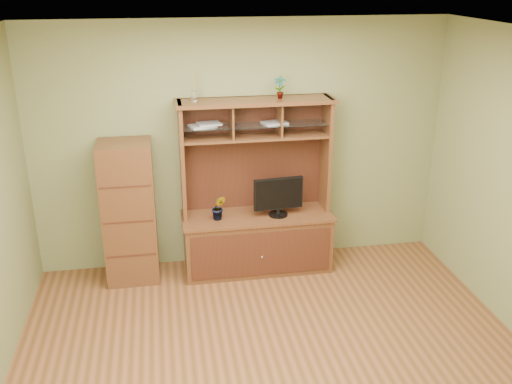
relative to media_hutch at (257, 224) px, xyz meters
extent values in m
cube|color=brown|center=(-0.12, -1.73, -0.53)|extent=(4.50, 4.00, 0.02)
cube|color=white|center=(-0.12, -1.73, 2.19)|extent=(4.50, 4.00, 0.02)
cube|color=olive|center=(-0.12, 0.28, 0.83)|extent=(4.50, 0.02, 2.70)
cube|color=#462114|center=(0.00, -0.02, -0.21)|extent=(1.60, 0.55, 0.62)
cube|color=#36180E|center=(0.00, -0.30, -0.21)|extent=(1.50, 0.01, 0.50)
sphere|color=silver|center=(0.00, -0.32, -0.24)|extent=(0.02, 0.02, 0.02)
cube|color=#462114|center=(0.00, -0.02, 0.11)|extent=(1.64, 0.59, 0.03)
cube|color=#462114|center=(-0.78, 0.08, 0.75)|extent=(0.04, 0.35, 1.25)
cube|color=#462114|center=(0.78, 0.08, 0.75)|extent=(0.04, 0.35, 1.25)
cube|color=#36180E|center=(0.00, 0.24, 0.75)|extent=(1.52, 0.02, 1.25)
cube|color=#462114|center=(0.00, 0.08, 1.36)|extent=(1.66, 0.40, 0.04)
cube|color=#462114|center=(0.00, 0.08, 0.98)|extent=(1.52, 0.32, 0.02)
cube|color=#462114|center=(-0.25, 0.08, 1.16)|extent=(0.02, 0.31, 0.35)
cube|color=#462114|center=(0.25, 0.08, 1.16)|extent=(0.02, 0.31, 0.35)
cube|color=silver|center=(0.00, 0.07, 1.11)|extent=(1.50, 0.27, 0.01)
cylinder|color=black|center=(0.22, -0.08, 0.14)|extent=(0.21, 0.21, 0.02)
cylinder|color=black|center=(0.22, -0.08, 0.18)|extent=(0.04, 0.04, 0.07)
cube|color=black|center=(0.22, -0.08, 0.38)|extent=(0.54, 0.09, 0.35)
imported|color=#29591E|center=(-0.43, -0.08, 0.27)|extent=(0.16, 0.14, 0.28)
imported|color=#2E6523|center=(0.25, 0.08, 1.49)|extent=(0.14, 0.12, 0.23)
cylinder|color=silver|center=(-0.63, 0.08, 1.43)|extent=(0.06, 0.06, 0.11)
cylinder|color=#9A824D|center=(-0.63, 0.08, 1.58)|extent=(0.04, 0.04, 0.19)
cube|color=#AAAAAF|center=(-0.56, 0.08, 1.12)|extent=(0.30, 0.26, 0.02)
cube|color=#AAAAAF|center=(-0.49, 0.08, 1.14)|extent=(0.26, 0.22, 0.02)
cube|color=#AAAAAF|center=(0.20, 0.08, 1.12)|extent=(0.28, 0.25, 0.02)
cube|color=#462114|center=(-1.36, 0.01, 0.24)|extent=(0.54, 0.49, 1.53)
cube|color=#36180E|center=(-1.36, -0.24, -0.14)|extent=(0.50, 0.01, 0.02)
cube|color=#36180E|center=(-1.36, -0.24, 0.24)|extent=(0.50, 0.01, 0.01)
cube|color=#36180E|center=(-1.36, -0.24, 0.62)|extent=(0.50, 0.01, 0.02)
camera|label=1|loc=(-0.99, -5.64, 2.62)|focal=40.00mm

